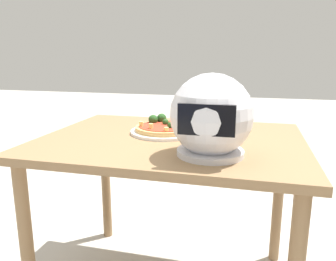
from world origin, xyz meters
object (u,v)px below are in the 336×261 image
at_px(pizza, 164,127).
at_px(drinking_glass, 199,109).
at_px(dining_table, 171,158).
at_px(motorcycle_helmet, 211,117).

relative_size(pizza, drinking_glass, 1.89).
bearing_deg(pizza, drinking_glass, -114.50).
height_order(dining_table, drinking_glass, drinking_glass).
distance_m(pizza, drinking_glass, 0.27).
height_order(pizza, drinking_glass, drinking_glass).
bearing_deg(motorcycle_helmet, dining_table, -48.02).
relative_size(pizza, motorcycle_helmet, 0.92).
xyz_separation_m(pizza, motorcycle_helmet, (-0.23, 0.28, 0.11)).
xyz_separation_m(motorcycle_helmet, drinking_glass, (0.12, -0.52, -0.06)).
bearing_deg(motorcycle_helmet, drinking_glass, -76.61).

